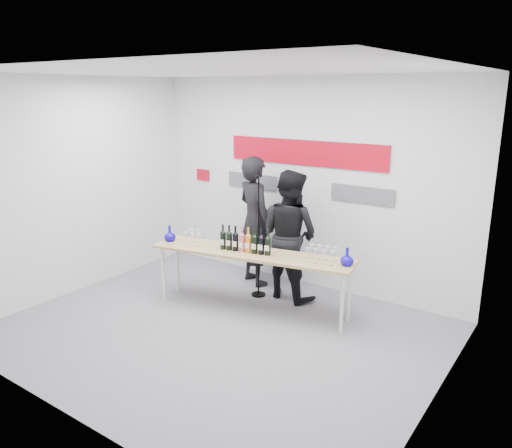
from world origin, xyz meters
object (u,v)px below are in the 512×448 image
object	(u,v)px
presenter_left	(255,221)
presenter_right	(289,235)
mic_stand	(258,260)
tasting_table	(252,257)

from	to	relation	value
presenter_left	presenter_right	distance (m)	0.70
presenter_right	mic_stand	xyz separation A→B (m)	(-0.35, -0.23, -0.37)
presenter_right	mic_stand	world-z (taller)	presenter_right
presenter_left	mic_stand	bearing A→B (deg)	154.91
tasting_table	presenter_right	bearing A→B (deg)	66.18
mic_stand	presenter_left	bearing A→B (deg)	138.79
tasting_table	presenter_right	size ratio (longest dim) A/B	1.52
tasting_table	presenter_left	xyz separation A→B (m)	(-0.53, 0.83, 0.21)
tasting_table	presenter_left	bearing A→B (deg)	111.32
presenter_left	presenter_right	xyz separation A→B (m)	(0.68, -0.15, -0.06)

